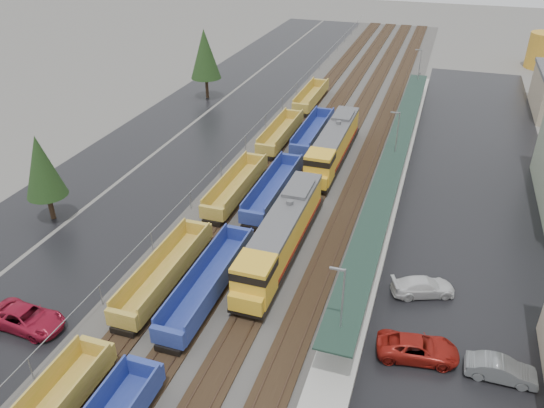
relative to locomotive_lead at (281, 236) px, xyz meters
The scene contains 17 objects.
ballast_strip 29.54m from the locomotive_lead, 93.89° to the left, with size 20.00×160.00×0.08m, color #302D2B.
trackbed 29.53m from the locomotive_lead, 93.89° to the left, with size 14.60×160.00×0.22m.
west_parking_lot 34.02m from the locomotive_lead, 120.06° to the left, with size 10.00×160.00×0.02m, color black.
west_road 39.97m from the locomotive_lead, 132.59° to the left, with size 9.00×160.00×0.02m, color black.
east_commuter_lot 25.88m from the locomotive_lead, 48.74° to the left, with size 16.00×100.00×0.02m, color black.
station_platform 20.85m from the locomotive_lead, 68.85° to the left, with size 3.00×80.00×8.00m.
chainlink_fence 30.11m from the locomotive_lead, 112.46° to the left, with size 0.08×160.04×2.02m.
tree_west_near 24.26m from the locomotive_lead, behind, with size 3.96×3.96×9.00m.
tree_west_far 46.89m from the locomotive_lead, 122.41° to the left, with size 4.84×4.84×11.00m.
locomotive_lead is the anchor object (origin of this frame).
locomotive_trail 21.00m from the locomotive_lead, 90.00° to the left, with size 2.95×19.42×4.40m.
well_string_yellow 8.23m from the locomotive_lead, 169.42° to the left, with size 2.60×93.81×2.31m.
well_string_blue 7.84m from the locomotive_lead, 121.07° to the right, with size 2.61×82.25×2.32m.
parked_car_west_c 21.19m from the locomotive_lead, 136.79° to the right, with size 5.92×2.73×1.65m, color maroon.
parked_car_east_b 15.29m from the locomotive_lead, 33.50° to the right, with size 5.69×2.62×1.58m, color maroon.
parked_car_east_c 12.68m from the locomotive_lead, ahead, with size 5.14×2.09×1.49m, color silver.
parked_car_east_e 20.15m from the locomotive_lead, 25.44° to the right, with size 4.63×1.62×1.53m, color slate.
Camera 1 is at (13.52, -6.75, 27.87)m, focal length 35.00 mm.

